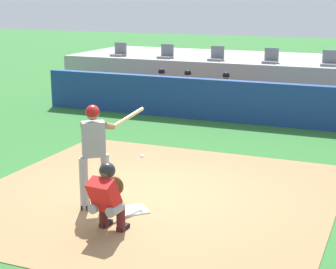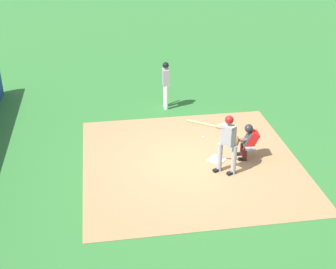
# 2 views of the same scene
# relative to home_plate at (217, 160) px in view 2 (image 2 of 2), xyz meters

# --- Properties ---
(ground_plane) EXTENTS (80.00, 80.00, 0.00)m
(ground_plane) POSITION_rel_home_plate_xyz_m (0.00, 0.80, -0.02)
(ground_plane) COLOR #2D6B2D
(dirt_infield) EXTENTS (6.40, 6.40, 0.01)m
(dirt_infield) POSITION_rel_home_plate_xyz_m (0.00, 0.80, -0.02)
(dirt_infield) COLOR #9E754C
(dirt_infield) RESTS_ON ground
(home_plate) EXTENTS (0.62, 0.62, 0.02)m
(home_plate) POSITION_rel_home_plate_xyz_m (0.00, 0.00, 0.00)
(home_plate) COLOR white
(home_plate) RESTS_ON dirt_infield
(batter_at_plate) EXTENTS (0.67, 1.38, 1.80)m
(batter_at_plate) POSITION_rel_home_plate_xyz_m (-0.69, -0.05, 1.01)
(batter_at_plate) COLOR #99999E
(batter_at_plate) RESTS_ON ground
(catcher_crouched) EXTENTS (0.50, 1.75, 1.13)m
(catcher_crouched) POSITION_rel_home_plate_xyz_m (0.01, -0.91, 0.59)
(catcher_crouched) COLOR gray
(catcher_crouched) RESTS_ON ground
(on_deck_batter) EXTENTS (0.58, 0.23, 1.79)m
(on_deck_batter) POSITION_rel_home_plate_xyz_m (4.05, 0.95, 1.00)
(on_deck_batter) COLOR silver
(on_deck_batter) RESTS_ON ground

